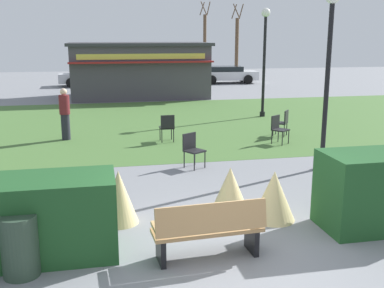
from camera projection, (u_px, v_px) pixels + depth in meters
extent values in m
plane|color=slate|center=(233.00, 258.00, 7.10)|extent=(80.00, 80.00, 0.00)
cube|color=#446B33|center=(149.00, 123.00, 18.05)|extent=(36.00, 12.00, 0.01)
cube|color=tan|center=(208.00, 230.00, 7.05)|extent=(1.73, 0.58, 0.06)
cube|color=tan|center=(212.00, 218.00, 6.78)|extent=(1.70, 0.23, 0.44)
cube|color=black|center=(161.00, 249.00, 6.91)|extent=(0.11, 0.44, 0.45)
cube|color=black|center=(252.00, 238.00, 7.28)|extent=(0.11, 0.44, 0.45)
cube|color=tan|center=(155.00, 228.00, 6.82)|extent=(0.09, 0.44, 0.06)
cube|color=tan|center=(257.00, 217.00, 7.22)|extent=(0.09, 0.44, 0.06)
cube|color=#1E4C23|center=(26.00, 219.00, 7.00)|extent=(2.70, 1.10, 1.26)
cube|color=#1E4C23|center=(376.00, 190.00, 8.13)|extent=(1.89, 1.10, 1.36)
cone|color=#D1BC7F|center=(119.00, 197.00, 8.35)|extent=(0.69, 0.69, 0.99)
cone|color=#D1BC7F|center=(230.00, 192.00, 8.70)|extent=(0.79, 0.79, 0.95)
cone|color=#D1BC7F|center=(274.00, 196.00, 8.51)|extent=(0.80, 0.80, 0.93)
cylinder|color=black|center=(322.00, 165.00, 11.89)|extent=(0.22, 0.22, 0.20)
cylinder|color=black|center=(327.00, 89.00, 11.45)|extent=(0.12, 0.12, 4.09)
cylinder|color=black|center=(262.00, 114.00, 19.57)|extent=(0.22, 0.22, 0.20)
cylinder|color=black|center=(264.00, 68.00, 19.13)|extent=(0.12, 0.12, 4.09)
sphere|color=white|center=(266.00, 12.00, 18.62)|extent=(0.36, 0.36, 0.36)
cylinder|color=#2D4233|center=(20.00, 246.00, 6.51)|extent=(0.52, 0.52, 0.91)
cube|color=#47424C|center=(139.00, 71.00, 25.64)|extent=(7.28, 4.06, 2.81)
cube|color=#333338|center=(138.00, 44.00, 25.30)|extent=(7.58, 4.36, 0.16)
cube|color=maroon|center=(143.00, 62.00, 23.39)|extent=(7.38, 0.36, 0.08)
cube|color=#D8CC4C|center=(142.00, 57.00, 23.48)|extent=(6.55, 0.04, 0.28)
cube|color=black|center=(281.00, 130.00, 14.52)|extent=(0.62, 0.62, 0.04)
cube|color=black|center=(275.00, 122.00, 14.60)|extent=(0.38, 0.29, 0.44)
cylinder|color=black|center=(282.00, 139.00, 14.31)|extent=(0.03, 0.03, 0.45)
cylinder|color=black|center=(289.00, 137.00, 14.59)|extent=(0.03, 0.03, 0.45)
cylinder|color=black|center=(272.00, 137.00, 14.56)|extent=(0.03, 0.03, 0.45)
cylinder|color=black|center=(278.00, 135.00, 14.83)|extent=(0.03, 0.03, 0.45)
cube|color=black|center=(280.00, 123.00, 15.68)|extent=(0.61, 0.61, 0.04)
cube|color=black|center=(286.00, 117.00, 15.55)|extent=(0.29, 0.38, 0.44)
cylinder|color=black|center=(276.00, 128.00, 15.98)|extent=(0.03, 0.03, 0.45)
cylinder|color=black|center=(273.00, 130.00, 15.64)|extent=(0.03, 0.03, 0.45)
cylinder|color=black|center=(287.00, 129.00, 15.83)|extent=(0.03, 0.03, 0.45)
cylinder|color=black|center=(284.00, 131.00, 15.49)|extent=(0.03, 0.03, 0.45)
cube|color=black|center=(167.00, 128.00, 14.88)|extent=(0.45, 0.45, 0.04)
cube|color=black|center=(168.00, 122.00, 14.64)|extent=(0.44, 0.05, 0.44)
cylinder|color=black|center=(171.00, 133.00, 15.15)|extent=(0.03, 0.03, 0.45)
cylinder|color=black|center=(160.00, 134.00, 15.07)|extent=(0.03, 0.03, 0.45)
cylinder|color=black|center=(174.00, 135.00, 14.79)|extent=(0.03, 0.03, 0.45)
cylinder|color=black|center=(162.00, 136.00, 14.71)|extent=(0.03, 0.03, 0.45)
cube|color=black|center=(195.00, 151.00, 11.87)|extent=(0.61, 0.61, 0.04)
cube|color=black|center=(189.00, 141.00, 11.96)|extent=(0.39, 0.27, 0.44)
cylinder|color=black|center=(194.00, 162.00, 11.66)|extent=(0.03, 0.03, 0.45)
cylinder|color=black|center=(205.00, 159.00, 11.92)|extent=(0.03, 0.03, 0.45)
cylinder|color=black|center=(184.00, 159.00, 11.93)|extent=(0.03, 0.03, 0.45)
cylinder|color=black|center=(195.00, 157.00, 12.18)|extent=(0.03, 0.03, 0.45)
cylinder|color=#23232D|center=(66.00, 127.00, 15.12)|extent=(0.28, 0.28, 0.85)
cylinder|color=maroon|center=(64.00, 105.00, 14.95)|extent=(0.34, 0.34, 0.62)
sphere|color=beige|center=(63.00, 92.00, 14.86)|extent=(0.22, 0.22, 0.22)
cube|color=#B7BABF|center=(91.00, 78.00, 31.44)|extent=(4.24, 1.90, 0.60)
cube|color=black|center=(88.00, 71.00, 31.31)|extent=(2.35, 1.64, 0.44)
cylinder|color=black|center=(109.00, 79.00, 32.65)|extent=(0.65, 0.24, 0.64)
cylinder|color=black|center=(111.00, 82.00, 30.91)|extent=(0.65, 0.24, 0.64)
cylinder|color=black|center=(72.00, 80.00, 32.08)|extent=(0.65, 0.24, 0.64)
cylinder|color=black|center=(71.00, 83.00, 30.34)|extent=(0.65, 0.24, 0.64)
cube|color=black|center=(162.00, 76.00, 32.40)|extent=(4.20, 1.80, 0.60)
cube|color=black|center=(160.00, 70.00, 32.27)|extent=(2.31, 1.59, 0.44)
cylinder|color=black|center=(178.00, 78.00, 33.59)|extent=(0.64, 0.22, 0.64)
cylinder|color=black|center=(183.00, 81.00, 31.83)|extent=(0.64, 0.22, 0.64)
cylinder|color=black|center=(142.00, 79.00, 33.08)|extent=(0.64, 0.22, 0.64)
cylinder|color=black|center=(145.00, 81.00, 31.32)|extent=(0.64, 0.22, 0.64)
cube|color=silver|center=(227.00, 75.00, 33.34)|extent=(4.33, 2.12, 0.60)
cube|color=black|center=(226.00, 69.00, 33.22)|extent=(2.43, 1.76, 0.44)
cylinder|color=black|center=(242.00, 77.00, 34.43)|extent=(0.66, 0.27, 0.64)
cylinder|color=black|center=(248.00, 79.00, 32.66)|extent=(0.66, 0.27, 0.64)
cylinder|color=black|center=(208.00, 78.00, 34.12)|extent=(0.66, 0.27, 0.64)
cylinder|color=black|center=(212.00, 80.00, 32.34)|extent=(0.66, 0.27, 0.64)
cylinder|color=brown|center=(205.00, 45.00, 40.21)|extent=(0.28, 0.28, 5.12)
cylinder|color=brown|center=(208.00, 9.00, 39.67)|extent=(0.25, 0.58, 1.12)
cylinder|color=brown|center=(202.00, 9.00, 39.76)|extent=(0.54, 0.36, 1.12)
cylinder|color=brown|center=(204.00, 8.00, 39.18)|extent=(0.54, 0.35, 1.12)
cylinder|color=brown|center=(237.00, 49.00, 36.43)|extent=(0.28, 0.28, 4.68)
cylinder|color=brown|center=(241.00, 11.00, 35.94)|extent=(0.25, 0.58, 1.12)
cylinder|color=brown|center=(234.00, 11.00, 36.03)|extent=(0.54, 0.36, 1.12)
cylinder|color=brown|center=(237.00, 11.00, 35.45)|extent=(0.54, 0.35, 1.12)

